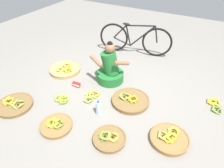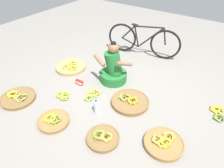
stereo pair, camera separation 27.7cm
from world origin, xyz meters
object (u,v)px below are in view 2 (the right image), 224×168
bicycle_leaning (143,40)px  loose_bananas_near_vendor (92,94)px  banana_basket_back_right (18,98)px  banana_basket_near_bicycle (53,121)px  loose_bananas_mid_right (63,95)px  loose_bananas_mid_left (218,112)px  banana_basket_front_left (103,138)px  banana_basket_back_center (130,102)px  vendor_woman_front (113,69)px  banana_basket_front_center (71,67)px  water_bottle (96,107)px  banana_basket_back_left (164,143)px  packet_carton_stack (79,82)px

bicycle_leaning → loose_bananas_near_vendor: 1.91m
banana_basket_back_right → loose_bananas_near_vendor: banana_basket_back_right is taller
banana_basket_near_bicycle → loose_bananas_near_vendor: (0.08, 0.83, -0.01)m
loose_bananas_mid_right → banana_basket_near_bicycle: bearing=-57.8°
banana_basket_back_right → loose_bananas_mid_left: banana_basket_back_right is taller
banana_basket_front_left → banana_basket_back_center: bearing=94.6°
vendor_woman_front → banana_basket_front_center: size_ratio=1.30×
loose_bananas_mid_right → vendor_woman_front: bearing=63.9°
banana_basket_back_center → water_bottle: 0.60m
banana_basket_front_left → banana_basket_back_right: bearing=-174.7°
loose_bananas_mid_left → loose_bananas_mid_right: bearing=-154.1°
banana_basket_back_center → banana_basket_back_left: bearing=-29.9°
vendor_woman_front → banana_basket_near_bicycle: vendor_woman_front is taller
loose_bananas_mid_left → banana_basket_back_right: bearing=-150.8°
banana_basket_front_center → bicycle_leaning: bearing=57.0°
banana_basket_back_center → loose_bananas_mid_right: 1.18m
banana_basket_back_right → water_bottle: bearing=21.7°
banana_basket_back_center → loose_bananas_mid_left: 1.41m
banana_basket_front_left → loose_bananas_mid_right: bearing=163.2°
banana_basket_back_left → packet_carton_stack: size_ratio=3.08×
banana_basket_front_left → banana_basket_near_bicycle: bearing=-167.8°
banana_basket_back_left → banana_basket_back_center: 0.93m
banana_basket_front_left → banana_basket_back_left: 0.84m
packet_carton_stack → vendor_woman_front: bearing=45.9°
banana_basket_front_left → banana_basket_near_bicycle: (-0.81, -0.17, -0.00)m
loose_bananas_near_vendor → water_bottle: 0.45m
loose_bananas_mid_right → packet_carton_stack: packet_carton_stack is taller
bicycle_leaning → loose_bananas_near_vendor: bicycle_leaning is taller
vendor_woman_front → loose_bananas_mid_right: size_ratio=2.82×
vendor_woman_front → loose_bananas_mid_left: bearing=6.6°
packet_carton_stack → loose_bananas_mid_left: bearing=16.5°
banana_basket_front_left → banana_basket_back_left: banana_basket_back_left is taller
vendor_woman_front → banana_basket_back_center: bearing=-32.8°
banana_basket_near_bicycle → vendor_woman_front: bearing=85.2°
banana_basket_front_left → water_bottle: water_bottle is taller
banana_basket_back_right → banana_basket_near_bicycle: bearing=-0.9°
banana_basket_near_bicycle → banana_basket_front_left: bearing=12.2°
bicycle_leaning → loose_bananas_mid_right: bearing=-100.3°
banana_basket_back_right → water_bottle: size_ratio=2.19×
loose_bananas_near_vendor → packet_carton_stack: 0.44m
packet_carton_stack → banana_basket_front_left: bearing=-34.0°
banana_basket_front_center → banana_basket_front_left: banana_basket_front_center is taller
loose_bananas_near_vendor → banana_basket_front_center: bearing=155.0°
banana_basket_front_left → banana_basket_front_center: bearing=146.9°
banana_basket_front_center → banana_basket_back_left: size_ratio=1.17×
banana_basket_front_center → banana_basket_near_bicycle: bearing=-55.6°
loose_bananas_mid_left → banana_basket_front_left: bearing=-129.2°
banana_basket_near_bicycle → loose_bananas_mid_right: 0.61m
banana_basket_back_right → loose_bananas_mid_right: (0.59, 0.50, -0.01)m
banana_basket_front_center → water_bottle: (1.27, -0.72, 0.08)m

